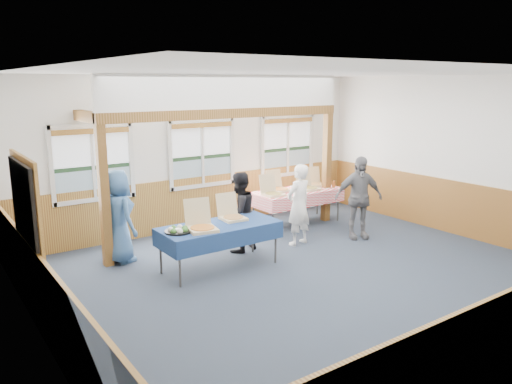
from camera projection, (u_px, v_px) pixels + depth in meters
floor at (308, 275)px, 8.09m from camera, size 8.00×8.00×0.00m
ceiling at (313, 73)px, 7.40m from camera, size 8.00×8.00×0.00m
wall_back at (201, 153)px, 10.54m from camera, size 8.00×0.00×8.00m
wall_left at (36, 217)px, 5.50m from camera, size 0.00×8.00×8.00m
wall_right at (461, 157)px, 9.99m from camera, size 0.00×8.00×8.00m
wainscot_back at (203, 201)px, 10.75m from camera, size 7.98×0.05×1.10m
wainscot_left at (47, 305)px, 5.74m from camera, size 0.05×6.98×1.10m
wainscot_right at (456, 208)px, 10.20m from camera, size 0.05×6.98×1.10m
cased_opening at (28, 243)px, 6.36m from camera, size 0.06×1.30×2.10m
window_left at (93, 159)px, 9.20m from camera, size 1.56×0.10×1.46m
window_mid at (202, 149)px, 10.49m from camera, size 1.56×0.10×1.46m
window_right at (287, 142)px, 11.78m from camera, size 1.56×0.10×1.46m
post_left at (104, 197)px, 8.27m from camera, size 0.15×0.15×2.40m
post_right at (327, 168)px, 11.07m from camera, size 0.15×0.15×2.40m
cross_beam at (231, 113)px, 9.39m from camera, size 5.15×0.18×0.18m
table_left at (219, 228)px, 8.25m from camera, size 2.18×1.61×0.76m
table_right at (297, 193)px, 10.89m from camera, size 2.17×1.41×0.76m
pizza_box_a at (202, 226)px, 7.92m from camera, size 0.53×0.60×0.47m
pizza_box_b at (232, 216)px, 8.55m from camera, size 0.42×0.50×0.43m
pizza_box_c at (272, 192)px, 10.36m from camera, size 0.41×0.49×0.42m
pizza_box_d at (279, 188)px, 10.82m from camera, size 0.40×0.49×0.43m
pizza_box_e at (308, 187)px, 10.94m from camera, size 0.43×0.51×0.43m
pizza_box_f at (316, 183)px, 11.34m from camera, size 0.47×0.53×0.41m
veggie_tray at (178, 230)px, 7.81m from camera, size 0.43×0.43×0.10m
drink_glass at (334, 184)px, 11.14m from camera, size 0.07×0.07×0.15m
woman_white at (299, 205)px, 9.48m from camera, size 0.62×0.45×1.56m
woman_black at (239, 212)px, 9.11m from camera, size 0.82×0.70×1.48m
man_blue at (118, 216)px, 8.54m from camera, size 0.65×0.87×1.62m
person_grey at (358, 198)px, 9.87m from camera, size 1.05×0.78×1.66m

